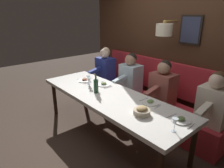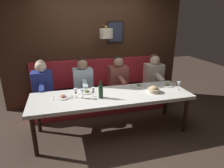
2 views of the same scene
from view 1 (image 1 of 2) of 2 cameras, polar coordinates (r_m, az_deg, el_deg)
The scene contains 18 objects.
ground_plane at distance 3.56m, azimuth -0.84°, elevation -14.15°, with size 12.00×12.00×0.00m, color #423328.
dining_table at distance 3.23m, azimuth -0.90°, elevation -4.11°, with size 0.90×2.80×0.74m.
banquette_bench at distance 4.00m, azimuth 9.10°, elevation -6.64°, with size 0.52×3.00×0.45m, color red.
back_wall_panel at distance 4.09m, azimuth 15.40°, elevation 10.34°, with size 0.59×4.20×2.90m.
diner_nearest at distance 3.17m, azimuth 26.95°, elevation -4.26°, with size 0.60×0.40×0.79m.
diner_near at distance 3.54m, azimuth 14.23°, elevation -0.16°, with size 0.60×0.40×0.79m.
diner_middle at distance 4.01m, azimuth 5.27°, elevation 2.75°, with size 0.60×0.40×0.79m.
diner_far at distance 4.59m, azimuth -1.95°, elevation 5.04°, with size 0.60×0.40×0.79m.
place_setting_0 at distance 2.97m, azimuth 10.82°, elevation -5.12°, with size 0.24×0.32×0.05m.
place_setting_1 at distance 2.62m, azimuth 18.94°, elevation -9.57°, with size 0.24×0.32×0.05m.
place_setting_2 at distance 3.63m, azimuth -2.37°, elevation -0.07°, with size 0.24×0.32×0.05m.
place_setting_3 at distance 3.88m, azimuth -7.80°, elevation 1.09°, with size 0.24×0.32×0.05m.
wine_glass_0 at distance 2.34m, azimuth 17.39°, elevation -10.27°, with size 0.07×0.07×0.16m.
wine_glass_1 at distance 3.54m, azimuth -6.44°, elevation 1.03°, with size 0.07×0.07×0.16m.
wine_glass_2 at distance 3.40m, azimuth -4.46°, elevation 0.30°, with size 0.07×0.07×0.16m.
wine_glass_3 at distance 3.65m, azimuth -6.70°, elevation 1.59°, with size 0.07×0.07×0.16m.
wine_bottle at distance 3.27m, azimuth -4.56°, elevation -0.54°, with size 0.08×0.08×0.30m.
bread_bowl at distance 2.64m, azimuth 8.44°, elevation -7.59°, with size 0.22×0.22×0.12m.
Camera 1 is at (-1.87, -2.28, 2.00)m, focal length 32.25 mm.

